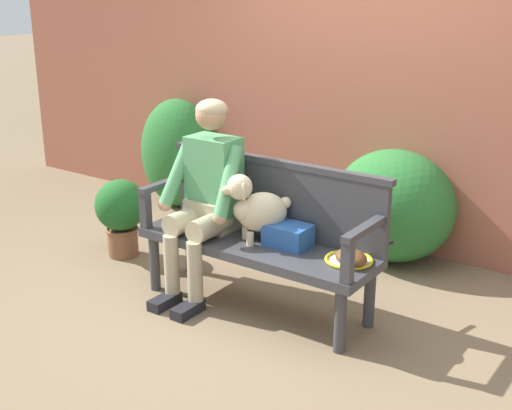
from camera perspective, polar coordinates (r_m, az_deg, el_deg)
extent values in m
plane|color=#7A664C|center=(4.55, 0.00, -8.44)|extent=(40.00, 40.00, 0.00)
cube|color=#9E5642|center=(5.54, 9.88, 8.62)|extent=(8.00, 0.30, 2.27)
ellipsoid|color=#286B2D|center=(5.23, 11.38, -0.06)|extent=(0.94, 0.80, 0.85)
ellipsoid|color=#286B2D|center=(6.37, -6.47, 4.29)|extent=(0.78, 0.56, 1.01)
cube|color=#38383D|center=(4.37, 0.00, -3.48)|extent=(1.60, 0.49, 0.06)
cylinder|color=#38383D|center=(4.76, -8.44, -4.78)|extent=(0.07, 0.07, 0.39)
cylinder|color=#38383D|center=(3.98, 7.03, -9.56)|extent=(0.07, 0.07, 0.39)
cylinder|color=#38383D|center=(5.01, -5.51, -3.43)|extent=(0.07, 0.07, 0.39)
cylinder|color=#38383D|center=(4.28, 9.44, -7.58)|extent=(0.07, 0.07, 0.39)
cube|color=#38383D|center=(4.45, 1.61, 0.48)|extent=(1.60, 0.05, 0.46)
cube|color=#38383D|center=(4.38, 1.64, 3.59)|extent=(1.64, 0.06, 0.04)
cube|color=#38383D|center=(4.63, -9.19, -0.46)|extent=(0.06, 0.06, 0.24)
cube|color=#38383D|center=(4.73, -7.54, 1.81)|extent=(0.06, 0.49, 0.04)
cube|color=#38383D|center=(3.79, 7.63, -4.79)|extent=(0.06, 0.06, 0.24)
cube|color=#38383D|center=(3.91, 9.15, -1.91)|extent=(0.06, 0.49, 0.04)
cube|color=black|center=(4.57, -7.61, -7.97)|extent=(0.10, 0.24, 0.07)
cylinder|color=tan|center=(4.53, -7.05, -4.93)|extent=(0.10, 0.10, 0.40)
cylinder|color=tan|center=(4.54, -5.84, -1.25)|extent=(0.15, 0.32, 0.15)
cube|color=black|center=(4.45, -5.69, -8.67)|extent=(0.10, 0.24, 0.07)
cylinder|color=tan|center=(4.40, -5.11, -5.54)|extent=(0.10, 0.10, 0.40)
cylinder|color=tan|center=(4.42, -3.88, -1.77)|extent=(0.15, 0.32, 0.15)
cube|color=tan|center=(4.58, -3.61, -0.72)|extent=(0.32, 0.24, 0.20)
cube|color=#519960|center=(4.52, -3.52, 2.46)|extent=(0.34, 0.22, 0.52)
cylinder|color=#519960|center=(4.56, -6.52, 2.78)|extent=(0.14, 0.33, 0.45)
sphere|color=tan|center=(4.55, -7.60, 0.05)|extent=(0.09, 0.09, 0.09)
cylinder|color=#519960|center=(4.30, -2.32, 1.91)|extent=(0.14, 0.33, 0.45)
sphere|color=tan|center=(4.26, -3.04, -1.08)|extent=(0.09, 0.09, 0.09)
sphere|color=tan|center=(4.41, -3.79, 7.53)|extent=(0.20, 0.20, 0.20)
ellipsoid|color=tan|center=(4.41, -3.71, 7.93)|extent=(0.21, 0.21, 0.14)
cylinder|color=beige|center=(4.41, -0.88, -2.29)|extent=(0.05, 0.05, 0.09)
cylinder|color=beige|center=(4.30, -0.55, -2.84)|extent=(0.05, 0.05, 0.09)
cylinder|color=beige|center=(4.45, 1.54, -2.10)|extent=(0.05, 0.05, 0.09)
cylinder|color=beige|center=(4.34, 1.93, -2.63)|extent=(0.05, 0.05, 0.09)
ellipsoid|color=beige|center=(4.32, 0.52, -0.59)|extent=(0.37, 0.38, 0.26)
sphere|color=beige|center=(4.29, -0.93, -0.43)|extent=(0.15, 0.15, 0.15)
sphere|color=beige|center=(4.24, -1.36, 1.52)|extent=(0.16, 0.16, 0.16)
ellipsoid|color=beige|center=(4.23, -2.32, 1.25)|extent=(0.11, 0.11, 0.06)
ellipsoid|color=beige|center=(4.31, -1.41, 1.65)|extent=(0.06, 0.06, 0.12)
ellipsoid|color=beige|center=(4.18, -1.03, 1.12)|extent=(0.06, 0.06, 0.12)
sphere|color=beige|center=(4.34, 2.47, 0.20)|extent=(0.07, 0.07, 0.07)
torus|color=yellow|center=(4.11, 7.74, -4.54)|extent=(0.35, 0.35, 0.02)
cylinder|color=silver|center=(4.11, 7.74, -4.63)|extent=(0.25, 0.25, 0.00)
cube|color=yellow|center=(4.23, 9.20, -3.89)|extent=(0.05, 0.08, 0.02)
cylinder|color=black|center=(4.33, 10.38, -3.40)|extent=(0.08, 0.22, 0.03)
ellipsoid|color=brown|center=(4.05, 7.93, -4.35)|extent=(0.28, 0.26, 0.09)
cube|color=#2856A3|center=(4.29, 2.69, -2.52)|extent=(0.28, 0.20, 0.14)
cylinder|color=brown|center=(5.40, -11.02, -3.06)|extent=(0.23, 0.23, 0.21)
torus|color=brown|center=(5.36, -11.09, -2.00)|extent=(0.26, 0.26, 0.02)
ellipsoid|color=#1E5B23|center=(5.30, -11.22, 0.00)|extent=(0.39, 0.39, 0.39)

